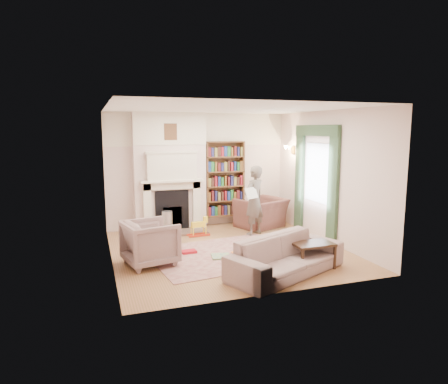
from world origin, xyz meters
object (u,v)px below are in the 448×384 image
object	(u,v)px
armchair_reading	(261,213)
rocking_horse	(198,227)
coffee_table	(313,255)
bookcase	(225,179)
armchair_left	(150,243)
man_reading	(254,201)
sofa	(286,256)
paraffin_heater	(167,223)

from	to	relation	value
armchair_reading	rocking_horse	distance (m)	1.73
coffee_table	bookcase	bearing A→B (deg)	95.81
bookcase	armchair_reading	size ratio (longest dim) A/B	1.69
armchair_left	rocking_horse	world-z (taller)	armchair_left
man_reading	sofa	bearing A→B (deg)	50.37
man_reading	rocking_horse	xyz separation A→B (m)	(-1.25, 0.28, -0.58)
armchair_reading	armchair_left	size ratio (longest dim) A/B	1.25
bookcase	rocking_horse	xyz separation A→B (m)	(-0.93, -0.88, -0.95)
bookcase	paraffin_heater	xyz separation A→B (m)	(-1.58, -0.53, -0.90)
rocking_horse	bookcase	bearing A→B (deg)	39.59
sofa	man_reading	xyz separation A→B (m)	(0.48, 2.53, 0.48)
armchair_reading	coffee_table	distance (m)	3.02
bookcase	coffee_table	distance (m)	3.71
paraffin_heater	rocking_horse	xyz separation A→B (m)	(0.65, -0.35, -0.05)
man_reading	coffee_table	distance (m)	2.47
armchair_reading	man_reading	bearing A→B (deg)	31.87
armchair_left	sofa	world-z (taller)	armchair_left
armchair_left	man_reading	size ratio (longest dim) A/B	0.55
armchair_reading	rocking_horse	bearing A→B (deg)	-10.52
armchair_reading	man_reading	size ratio (longest dim) A/B	0.69
coffee_table	armchair_left	bearing A→B (deg)	156.75
man_reading	bookcase	bearing A→B (deg)	-103.53
armchair_left	paraffin_heater	world-z (taller)	armchair_left
armchair_reading	bookcase	bearing A→B (deg)	-57.17
bookcase	coffee_table	size ratio (longest dim) A/B	2.64
paraffin_heater	rocking_horse	size ratio (longest dim) A/B	1.10
sofa	paraffin_heater	size ratio (longest dim) A/B	3.95
sofa	armchair_left	bearing A→B (deg)	125.90
rocking_horse	coffee_table	bearing A→B (deg)	-67.09
armchair_left	man_reading	xyz separation A→B (m)	(2.56, 1.31, 0.40)
paraffin_heater	rocking_horse	world-z (taller)	paraffin_heater
man_reading	coffee_table	bearing A→B (deg)	63.55
rocking_horse	sofa	bearing A→B (deg)	-78.55
bookcase	armchair_left	bearing A→B (deg)	-132.37
rocking_horse	paraffin_heater	bearing A→B (deg)	147.86
bookcase	armchair_left	distance (m)	3.42
armchair_reading	coffee_table	xyz separation A→B (m)	(-0.35, -3.00, -0.13)
coffee_table	paraffin_heater	distance (m)	3.63
armchair_reading	rocking_horse	xyz separation A→B (m)	(-1.70, -0.32, -0.14)
bookcase	man_reading	size ratio (longest dim) A/B	1.16
coffee_table	armchair_reading	bearing A→B (deg)	82.48
man_reading	coffee_table	size ratio (longest dim) A/B	2.28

